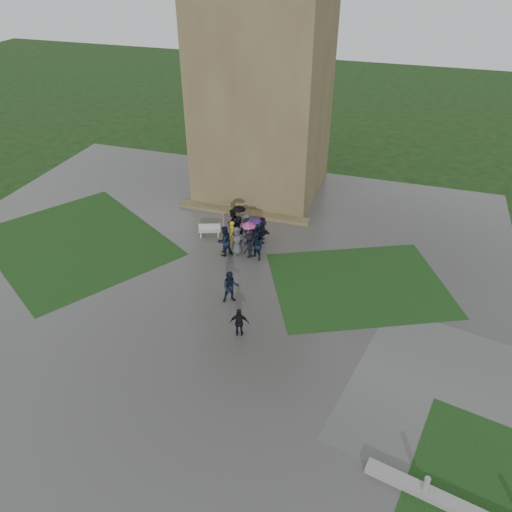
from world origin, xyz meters
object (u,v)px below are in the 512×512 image
(bench, at_px, (210,230))
(pedestrian_near, at_px, (239,322))
(pedestrian_mid, at_px, (231,287))
(tower, at_px, (264,60))

(bench, height_order, pedestrian_near, pedestrian_near)
(pedestrian_mid, xyz_separation_m, pedestrian_near, (1.27, -2.28, -0.13))
(pedestrian_mid, bearing_deg, pedestrian_near, -87.62)
(tower, distance_m, pedestrian_near, 18.14)
(tower, xyz_separation_m, bench, (-1.06, -7.74, -8.58))
(tower, bearing_deg, pedestrian_mid, -79.64)
(bench, relative_size, pedestrian_mid, 0.80)
(tower, height_order, pedestrian_near, tower)
(tower, relative_size, pedestrian_near, 11.94)
(tower, bearing_deg, pedestrian_near, -76.67)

